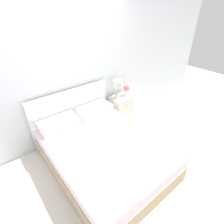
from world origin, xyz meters
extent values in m
plane|color=silver|center=(0.00, 0.00, 0.00)|extent=(12.00, 12.00, 0.00)
cube|color=white|center=(0.00, 0.07, 1.30)|extent=(8.00, 0.06, 2.60)
cube|color=tan|center=(0.00, -1.02, 0.15)|extent=(1.51, 2.03, 0.30)
cube|color=white|center=(0.00, -1.02, 0.40)|extent=(1.48, 1.99, 0.19)
cube|color=white|center=(0.00, -0.03, 0.49)|extent=(1.54, 0.05, 0.99)
cube|color=white|center=(-0.36, -0.25, 0.56)|extent=(0.64, 0.36, 0.14)
cube|color=white|center=(0.36, -0.25, 0.56)|extent=(0.64, 0.36, 0.14)
cube|color=silver|center=(1.08, -0.21, 0.29)|extent=(0.44, 0.37, 0.58)
sphere|color=#B2AD93|center=(1.08, -0.40, 0.45)|extent=(0.02, 0.02, 0.02)
cylinder|color=white|center=(1.03, -0.14, 0.61)|extent=(0.11, 0.11, 0.06)
cylinder|color=#B7B29E|center=(1.03, -0.14, 0.72)|extent=(0.02, 0.02, 0.15)
cylinder|color=silver|center=(1.03, -0.14, 0.87)|extent=(0.20, 0.20, 0.16)
cylinder|color=white|center=(1.23, -0.19, 0.64)|extent=(0.08, 0.08, 0.12)
sphere|color=#E06B7F|center=(1.23, -0.19, 0.74)|extent=(0.13, 0.13, 0.13)
sphere|color=#609356|center=(1.26, -0.19, 0.71)|extent=(0.06, 0.06, 0.06)
camera|label=1|loc=(-1.15, -2.66, 2.30)|focal=28.00mm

